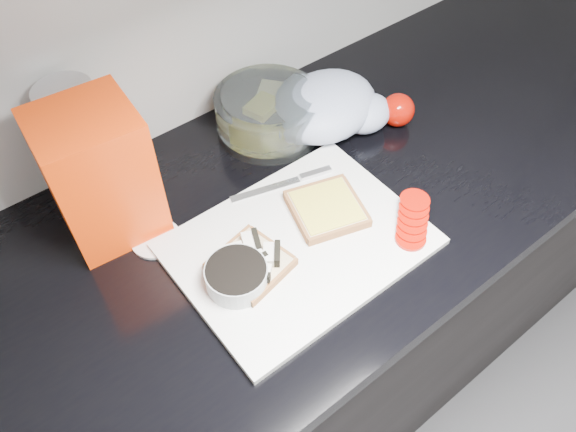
# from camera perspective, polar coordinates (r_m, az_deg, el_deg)

# --- Properties ---
(base_cabinet) EXTENTS (3.50, 0.60, 0.86)m
(base_cabinet) POSITION_cam_1_polar(r_m,az_deg,el_deg) (1.38, 0.21, -11.56)
(base_cabinet) COLOR black
(base_cabinet) RESTS_ON ground
(countertop) EXTENTS (3.50, 0.64, 0.04)m
(countertop) POSITION_cam_1_polar(r_m,az_deg,el_deg) (1.01, 0.28, 0.56)
(countertop) COLOR black
(countertop) RESTS_ON base_cabinet
(cutting_board) EXTENTS (0.40, 0.30, 0.01)m
(cutting_board) POSITION_cam_1_polar(r_m,az_deg,el_deg) (0.93, 1.14, -2.85)
(cutting_board) COLOR white
(cutting_board) RESTS_ON countertop
(bread_left) EXTENTS (0.13, 0.13, 0.04)m
(bread_left) POSITION_cam_1_polar(r_m,az_deg,el_deg) (0.89, -3.91, -4.76)
(bread_left) COLOR #CAB68E
(bread_left) RESTS_ON cutting_board
(bread_right) EXTENTS (0.15, 0.15, 0.02)m
(bread_right) POSITION_cam_1_polar(r_m,az_deg,el_deg) (0.96, 3.94, 0.75)
(bread_right) COLOR #CAB68E
(bread_right) RESTS_ON cutting_board
(tomato_slices) EXTENTS (0.12, 0.11, 0.03)m
(tomato_slices) POSITION_cam_1_polar(r_m,az_deg,el_deg) (0.96, 12.55, -0.31)
(tomato_slices) COLOR #A10D03
(tomato_slices) RESTS_ON cutting_board
(knife) EXTENTS (0.19, 0.06, 0.01)m
(knife) POSITION_cam_1_polar(r_m,az_deg,el_deg) (1.01, 0.67, 3.68)
(knife) COLOR silver
(knife) RESTS_ON cutting_board
(seed_tub) EXTENTS (0.10, 0.10, 0.05)m
(seed_tub) POSITION_cam_1_polar(r_m,az_deg,el_deg) (0.87, -5.22, -6.20)
(seed_tub) COLOR #ADB3B3
(seed_tub) RESTS_ON countertop
(tub_lid) EXTENTS (0.11, 0.11, 0.01)m
(tub_lid) POSITION_cam_1_polar(r_m,az_deg,el_deg) (0.97, -13.27, -2.27)
(tub_lid) COLOR silver
(tub_lid) RESTS_ON countertop
(glass_bowl) EXTENTS (0.20, 0.20, 0.08)m
(glass_bowl) POSITION_cam_1_polar(r_m,az_deg,el_deg) (1.10, -2.04, 10.35)
(glass_bowl) COLOR silver
(glass_bowl) RESTS_ON countertop
(bread_bag) EXTENTS (0.16, 0.15, 0.24)m
(bread_bag) POSITION_cam_1_polar(r_m,az_deg,el_deg) (0.92, -18.57, 3.95)
(bread_bag) COLOR #F42504
(bread_bag) RESTS_ON countertop
(steel_canister) EXTENTS (0.09, 0.09, 0.22)m
(steel_canister) POSITION_cam_1_polar(r_m,az_deg,el_deg) (1.00, -20.17, 6.89)
(steel_canister) COLOR silver
(steel_canister) RESTS_ON countertop
(grocery_bag) EXTENTS (0.24, 0.21, 0.10)m
(grocery_bag) POSITION_cam_1_polar(r_m,az_deg,el_deg) (1.11, 4.44, 10.99)
(grocery_bag) COLOR #B1BCDA
(grocery_bag) RESTS_ON countertop
(whole_tomatoes) EXTENTS (0.07, 0.07, 0.07)m
(whole_tomatoes) POSITION_cam_1_polar(r_m,az_deg,el_deg) (1.14, 11.10, 10.52)
(whole_tomatoes) COLOR #A10D03
(whole_tomatoes) RESTS_ON countertop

